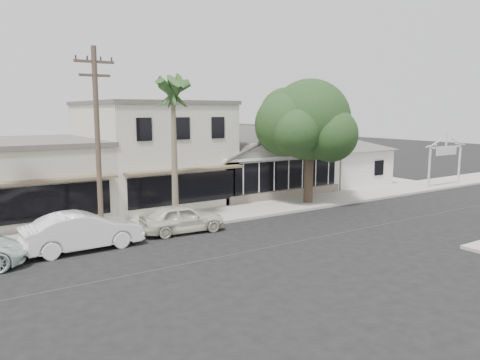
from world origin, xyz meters
TOP-DOWN VIEW (x-y plane):
  - ground at (0.00, 0.00)m, footprint 140.00×140.00m
  - sidewalk_north at (-8.00, 6.75)m, footprint 90.00×3.50m
  - corner_shop at (5.00, 12.47)m, footprint 10.40×8.60m
  - side_cottage at (13.20, 11.50)m, footprint 6.00×6.00m
  - arch_sign at (18.40, 5.30)m, footprint 4.12×0.12m
  - row_building_near at (-3.00, 13.50)m, footprint 8.00×10.00m
  - row_building_midnear at (-12.00, 13.50)m, footprint 10.00×10.00m
  - utility_pole at (-9.00, 5.20)m, footprint 1.80×0.24m
  - car_0 at (-5.10, 4.54)m, footprint 4.43×2.12m
  - car_1 at (-10.10, 4.32)m, footprint 5.15×1.88m
  - shade_tree at (5.04, 6.71)m, footprint 7.36×6.66m
  - palm_east at (-4.81, 5.89)m, footprint 2.92×2.92m

SIDE VIEW (x-z plane):
  - ground at x=0.00m, z-range 0.00..0.00m
  - sidewalk_north at x=-8.00m, z-range 0.00..0.15m
  - car_0 at x=-5.10m, z-range 0.00..1.46m
  - car_1 at x=-10.10m, z-range 0.00..1.69m
  - side_cottage at x=13.20m, z-range 0.00..3.00m
  - row_building_midnear at x=-12.00m, z-range 0.00..4.20m
  - corner_shop at x=5.00m, z-range 0.07..5.17m
  - arch_sign at x=18.40m, z-range 1.18..5.13m
  - row_building_near at x=-3.00m, z-range 0.00..6.50m
  - utility_pole at x=-9.00m, z-range 0.29..9.29m
  - shade_tree at x=5.04m, z-range 1.29..9.46m
  - palm_east at x=-4.81m, z-range 2.95..11.21m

